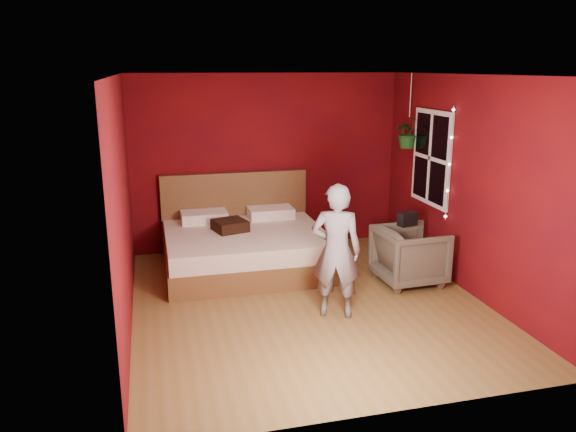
{
  "coord_description": "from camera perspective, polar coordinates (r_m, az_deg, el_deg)",
  "views": [
    {
      "loc": [
        -1.71,
        -5.88,
        2.69
      ],
      "look_at": [
        -0.14,
        0.4,
        0.96
      ],
      "focal_mm": 35.0,
      "sensor_mm": 36.0,
      "label": 1
    }
  ],
  "objects": [
    {
      "name": "handbag",
      "position": [
        7.28,
        12.05,
        -0.29
      ],
      "size": [
        0.27,
        0.19,
        0.17
      ],
      "primitive_type": "cube",
      "rotation": [
        0.0,
        0.0,
        0.28
      ],
      "color": "black",
      "rests_on": "armchair"
    },
    {
      "name": "hanging_plant",
      "position": [
        8.2,
        12.15,
        8.29
      ],
      "size": [
        0.43,
        0.39,
        1.04
      ],
      "color": "silver",
      "rests_on": "room_walls"
    },
    {
      "name": "fairy_lights",
      "position": [
        7.34,
        16.08,
        5.06
      ],
      "size": [
        0.04,
        0.04,
        1.45
      ],
      "color": "silver",
      "rests_on": "room_walls"
    },
    {
      "name": "room_walls",
      "position": [
        6.2,
        2.16,
        5.6
      ],
      "size": [
        4.04,
        4.54,
        2.62
      ],
      "color": "#690B0B",
      "rests_on": "ground"
    },
    {
      "name": "window",
      "position": [
        7.8,
        14.33,
        5.74
      ],
      "size": [
        0.05,
        0.97,
        1.27
      ],
      "color": "white",
      "rests_on": "room_walls"
    },
    {
      "name": "bed",
      "position": [
        7.73,
        -4.45,
        -3.0
      ],
      "size": [
        2.15,
        1.83,
        1.18
      ],
      "color": "brown",
      "rests_on": "ground"
    },
    {
      "name": "armchair",
      "position": [
        7.31,
        12.25,
        -3.94
      ],
      "size": [
        0.84,
        0.81,
        0.73
      ],
      "primitive_type": "imported",
      "rotation": [
        0.0,
        0.0,
        1.62
      ],
      "color": "#5E5A4A",
      "rests_on": "ground"
    },
    {
      "name": "floor",
      "position": [
        6.68,
        2.02,
        -8.76
      ],
      "size": [
        4.5,
        4.5,
        0.0
      ],
      "primitive_type": "plane",
      "color": "brown",
      "rests_on": "ground"
    },
    {
      "name": "person",
      "position": [
        6.11,
        4.92,
        -3.58
      ],
      "size": [
        0.64,
        0.54,
        1.5
      ],
      "primitive_type": "imported",
      "rotation": [
        0.0,
        0.0,
        2.75
      ],
      "color": "slate",
      "rests_on": "ground"
    },
    {
      "name": "throw_pillow",
      "position": [
        7.6,
        -5.92,
        -0.97
      ],
      "size": [
        0.5,
        0.5,
        0.15
      ],
      "primitive_type": "cube",
      "rotation": [
        0.0,
        0.0,
        0.27
      ],
      "color": "black",
      "rests_on": "bed"
    }
  ]
}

